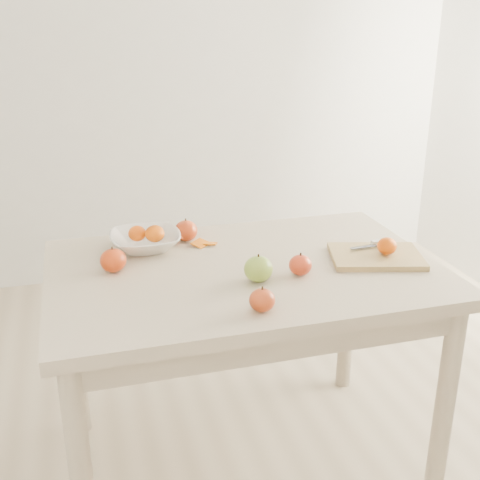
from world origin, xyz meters
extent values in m
plane|color=#C6B293|center=(0.00, 0.00, 0.00)|extent=(3.50, 3.50, 0.00)
plane|color=white|center=(0.00, 1.75, 1.35)|extent=(3.50, 0.00, 3.50)
cube|color=#C4AF94|center=(0.00, 0.00, 0.73)|extent=(1.20, 0.80, 0.04)
cylinder|color=#BCAA8E|center=(-0.54, 0.34, 0.35)|extent=(0.06, 0.06, 0.71)
cylinder|color=#BCAA8E|center=(0.54, 0.34, 0.35)|extent=(0.06, 0.06, 0.71)
cylinder|color=#BCAA8E|center=(-0.54, -0.34, 0.35)|extent=(0.06, 0.06, 0.71)
cylinder|color=#BCAA8E|center=(0.54, -0.34, 0.35)|extent=(0.06, 0.06, 0.71)
cube|color=tan|center=(0.42, -0.06, 0.76)|extent=(0.33, 0.28, 0.02)
ellipsoid|color=#D54007|center=(0.45, -0.07, 0.80)|extent=(0.06, 0.06, 0.05)
imported|color=white|center=(-0.27, 0.23, 0.78)|extent=(0.23, 0.23, 0.06)
ellipsoid|color=#E74408|center=(-0.30, 0.24, 0.80)|extent=(0.06, 0.06, 0.05)
ellipsoid|color=#E34C08|center=(-0.24, 0.22, 0.81)|extent=(0.06, 0.06, 0.06)
cube|color=orange|center=(-0.09, 0.22, 0.75)|extent=(0.07, 0.07, 0.01)
cube|color=orange|center=(-0.06, 0.21, 0.75)|extent=(0.06, 0.05, 0.01)
cube|color=silver|center=(0.48, 0.02, 0.78)|extent=(0.08, 0.02, 0.01)
cube|color=#35373C|center=(0.40, -0.01, 0.78)|extent=(0.10, 0.02, 0.00)
ellipsoid|color=olive|center=(0.01, -0.11, 0.79)|extent=(0.09, 0.09, 0.08)
ellipsoid|color=#9E100A|center=(0.14, -0.10, 0.78)|extent=(0.07, 0.07, 0.06)
ellipsoid|color=#A01407|center=(-0.13, 0.27, 0.79)|extent=(0.08, 0.08, 0.07)
ellipsoid|color=#970A05|center=(-0.39, 0.07, 0.79)|extent=(0.08, 0.08, 0.07)
ellipsoid|color=maroon|center=(-0.04, -0.30, 0.78)|extent=(0.07, 0.07, 0.06)
camera|label=1|loc=(-0.48, -1.64, 1.49)|focal=45.00mm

